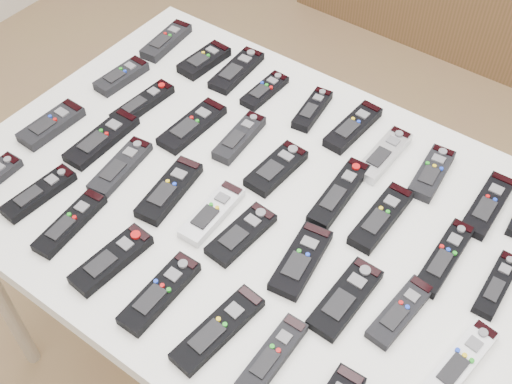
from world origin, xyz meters
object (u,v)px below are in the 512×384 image
Objects in this scene: remote_7 at (432,173)px; table at (256,215)px; remote_12 at (192,126)px; remote_35 at (272,356)px; remote_21 at (121,167)px; remote_13 at (239,138)px; remote_22 at (169,190)px; remote_0 at (166,41)px; remote_18 at (497,285)px; remote_3 at (265,91)px; remote_2 at (237,70)px; remote_34 at (218,329)px; remote_25 at (301,260)px; remote_20 at (102,139)px; remote_19 at (51,125)px; remote_30 at (39,193)px; remote_32 at (112,260)px; remote_17 at (445,257)px; remote_31 at (70,223)px; remote_26 at (345,298)px; remote_10 at (122,76)px; remote_11 at (143,103)px; remote_23 at (212,213)px; remote_27 at (400,312)px; remote_1 at (204,60)px; remote_14 at (276,168)px; remote_28 at (460,363)px; remote_33 at (160,293)px; remote_24 at (241,234)px; remote_6 at (383,155)px; remote_8 at (488,205)px; remote_5 at (353,127)px; remote_16 at (381,218)px; remote_4 at (312,110)px.

table is at bearing -139.65° from remote_7.
remote_12 is 0.61m from remote_35.
remote_13 is at bearing 47.73° from remote_21.
remote_0 is at bearing 124.46° from remote_22.
remote_18 is at bearing 8.25° from remote_22.
remote_3 is at bearing 162.12° from remote_18.
remote_13 reaches higher than remote_2.
remote_0 reaches higher than remote_34.
remote_7 reaches higher than remote_2.
remote_25 is 1.04× the size of remote_35.
table is at bearing 9.57° from remote_20.
remote_30 is at bearing -47.49° from remote_19.
remote_34 is at bearing 5.48° from remote_32.
remote_35 is (-0.15, -0.37, 0.00)m from remote_17.
remote_26 is at bearing 13.08° from remote_31.
remote_34 is at bearing -29.46° from remote_10.
remote_31 is at bearing -4.28° from remote_30.
remote_2 is at bearing 69.53° from remote_11.
remote_23 is at bearing 145.68° from remote_35.
remote_27 is at bearing -0.96° from remote_20.
remote_1 reaches higher than remote_14.
remote_32 reaches higher than remote_30.
remote_28 is 0.90m from remote_30.
remote_22 and remote_33 have the same top height.
remote_25 is (0.18, -0.17, 0.00)m from remote_14.
remote_11 reaches higher than remote_24.
remote_6 is 0.96× the size of remote_33.
remote_19 reaches higher than remote_34.
remote_1 reaches higher than remote_3.
remote_20 is at bearing 162.45° from remote_34.
remote_11 reaches higher than remote_8.
remote_34 is at bearing -61.79° from remote_13.
remote_5 is at bearing 78.77° from table.
remote_1 is 0.21m from remote_10.
remote_5 reaches higher than table.
remote_2 is at bearing 44.82° from remote_10.
remote_16 is 1.08× the size of remote_25.
remote_12 is 1.09× the size of remote_23.
remote_3 is 0.61m from remote_17.
remote_27 is (0.76, -0.00, -0.00)m from remote_20.
remote_28 is at bearing -62.91° from remote_7.
remote_19 reaches higher than remote_35.
remote_25 is (0.46, 0.02, 0.00)m from remote_21.
remote_7 is 0.68m from remote_21.
remote_7 is 0.86× the size of remote_33.
remote_4 is 0.81× the size of remote_26.
remote_22 is (-0.11, -0.40, 0.00)m from remote_4.
remote_13 is 0.13m from remote_14.
remote_8 is 0.70m from remote_33.
remote_7 is at bearing 65.92° from remote_25.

